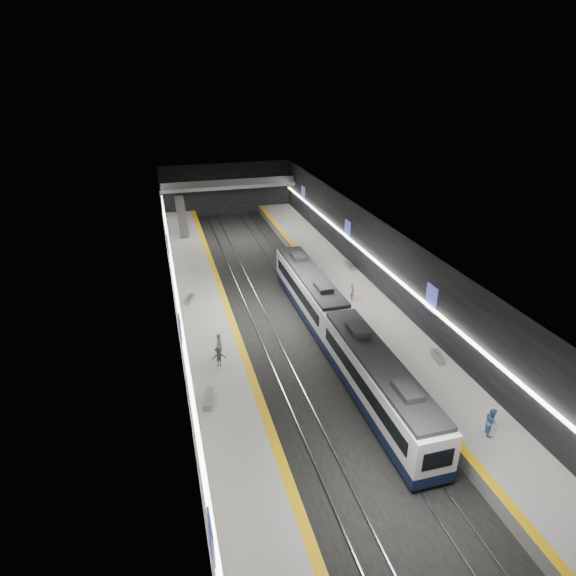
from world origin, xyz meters
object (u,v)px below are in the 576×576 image
object	(u,v)px
bench_right_near	(438,357)
bench_right_far	(350,266)
bench_left_near	(209,399)
passenger_left_a	(219,345)
passenger_right_b	(491,422)
train	(338,328)
passenger_left_b	(219,357)
bench_left_far	(189,299)
passenger_right_a	(352,292)
escalator	(182,216)

from	to	relation	value
bench_right_near	bench_right_far	world-z (taller)	bench_right_far
bench_left_near	passenger_left_a	distance (m)	5.76
passenger_right_b	passenger_left_a	bearing A→B (deg)	69.02
train	passenger_left_b	world-z (taller)	train
bench_left_near	bench_left_far	size ratio (longest dim) A/B	1.14
passenger_right_b	passenger_left_b	size ratio (longest dim) A/B	1.16
bench_left_far	bench_left_near	bearing A→B (deg)	-68.51
bench_left_near	passenger_left_a	size ratio (longest dim) A/B	1.06
train	passenger_left_a	size ratio (longest dim) A/B	15.55
passenger_right_a	bench_left_far	bearing A→B (deg)	96.42
escalator	passenger_left_b	bearing A→B (deg)	-89.76
train	bench_right_near	size ratio (longest dim) A/B	17.50
train	escalator	xyz separation A→B (m)	(-10.00, 32.73, 0.70)
passenger_right_a	passenger_left_a	xyz separation A→B (m)	(-13.65, -6.28, 0.16)
bench_right_far	passenger_left_a	world-z (taller)	passenger_left_a
bench_left_far	passenger_left_b	world-z (taller)	passenger_left_b
bench_left_far	passenger_left_a	bearing A→B (deg)	-60.02
passenger_left_a	passenger_left_b	size ratio (longest dim) A/B	1.20
passenger_right_a	passenger_left_a	size ratio (longest dim) A/B	0.84
bench_right_near	train	bearing A→B (deg)	153.29
bench_left_far	passenger_right_a	xyz separation A→B (m)	(15.10, -3.80, 0.59)
bench_right_far	bench_left_near	bearing A→B (deg)	-132.70
train	bench_right_far	world-z (taller)	train
passenger_right_a	passenger_left_a	world-z (taller)	passenger_left_a
train	bench_left_near	distance (m)	12.32
train	bench_right_near	distance (m)	8.02
bench_left_near	passenger_right_a	distance (m)	19.23
passenger_left_a	bench_left_far	bearing A→B (deg)	-172.00
bench_right_far	passenger_left_b	world-z (taller)	passenger_left_b
bench_right_far	escalator	bearing A→B (deg)	132.56
bench_right_far	passenger_left_b	xyz separation A→B (m)	(-16.71, -15.20, 0.57)
bench_right_far	passenger_left_b	bearing A→B (deg)	-137.38
passenger_left_b	bench_left_near	bearing A→B (deg)	73.52
passenger_right_b	passenger_left_b	distance (m)	18.98
passenger_left_b	passenger_right_b	bearing A→B (deg)	143.02
passenger_right_a	passenger_left_b	world-z (taller)	passenger_right_a
bench_right_near	passenger_left_a	world-z (taller)	passenger_left_a
bench_left_far	passenger_right_b	size ratio (longest dim) A/B	0.95
escalator	bench_right_far	world-z (taller)	escalator
bench_left_far	passenger_left_a	distance (m)	10.21
train	passenger_left_a	xyz separation A→B (m)	(-9.63, 0.36, -0.23)
passenger_right_b	passenger_left_a	size ratio (longest dim) A/B	0.97
bench_right_far	passenger_right_b	distance (m)	26.99
passenger_left_a	bench_left_near	bearing A→B (deg)	-15.74
train	bench_left_far	distance (m)	15.26
bench_left_near	train	bearing A→B (deg)	35.42
bench_left_near	bench_right_far	world-z (taller)	bench_left_near
bench_right_near	passenger_right_a	bearing A→B (deg)	111.20
escalator	passenger_right_b	bearing A→B (deg)	-71.68
escalator	bench_left_far	distance (m)	22.37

